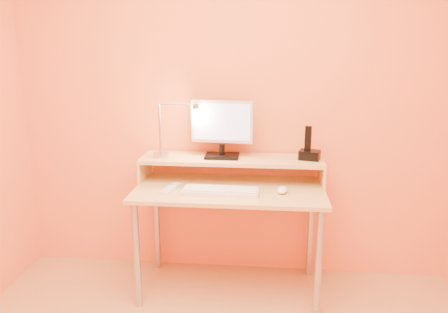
# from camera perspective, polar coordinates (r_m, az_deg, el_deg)

# --- Properties ---
(wall_back) EXTENTS (3.00, 0.04, 2.50)m
(wall_back) POSITION_cam_1_polar(r_m,az_deg,el_deg) (2.97, 1.30, 7.62)
(wall_back) COLOR #F77644
(wall_back) RESTS_ON floor
(desk_leg_fl) EXTENTS (0.04, 0.04, 0.69)m
(desk_leg_fl) POSITION_cam_1_polar(r_m,az_deg,el_deg) (2.79, -11.36, -12.59)
(desk_leg_fl) COLOR #AEADB5
(desk_leg_fl) RESTS_ON floor
(desk_leg_fr) EXTENTS (0.04, 0.04, 0.69)m
(desk_leg_fr) POSITION_cam_1_polar(r_m,az_deg,el_deg) (2.70, 12.27, -13.60)
(desk_leg_fr) COLOR #AEADB5
(desk_leg_fr) RESTS_ON floor
(desk_leg_bl) EXTENTS (0.04, 0.04, 0.69)m
(desk_leg_bl) POSITION_cam_1_polar(r_m,az_deg,el_deg) (3.23, -8.78, -8.63)
(desk_leg_bl) COLOR #AEADB5
(desk_leg_bl) RESTS_ON floor
(desk_leg_br) EXTENTS (0.04, 0.04, 0.69)m
(desk_leg_br) POSITION_cam_1_polar(r_m,az_deg,el_deg) (3.15, 11.27, -9.34)
(desk_leg_br) COLOR #AEADB5
(desk_leg_br) RESTS_ON floor
(desk_lower) EXTENTS (1.20, 0.60, 0.02)m
(desk_lower) POSITION_cam_1_polar(r_m,az_deg,el_deg) (2.78, 0.73, -4.36)
(desk_lower) COLOR tan
(desk_lower) RESTS_ON floor
(shelf_riser_left) EXTENTS (0.02, 0.30, 0.14)m
(shelf_riser_left) POSITION_cam_1_polar(r_m,az_deg,el_deg) (3.00, -10.33, -1.56)
(shelf_riser_left) COLOR tan
(shelf_riser_left) RESTS_ON desk_lower
(shelf_riser_right) EXTENTS (0.02, 0.30, 0.14)m
(shelf_riser_right) POSITION_cam_1_polar(r_m,az_deg,el_deg) (2.91, 12.68, -2.19)
(shelf_riser_right) COLOR tan
(shelf_riser_right) RESTS_ON desk_lower
(desk_shelf) EXTENTS (1.20, 0.30, 0.02)m
(desk_shelf) POSITION_cam_1_polar(r_m,az_deg,el_deg) (2.87, 1.00, -0.38)
(desk_shelf) COLOR tan
(desk_shelf) RESTS_ON desk_lower
(monitor_foot) EXTENTS (0.22, 0.16, 0.02)m
(monitor_foot) POSITION_cam_1_polar(r_m,az_deg,el_deg) (2.88, -0.26, 0.07)
(monitor_foot) COLOR black
(monitor_foot) RESTS_ON desk_shelf
(monitor_neck) EXTENTS (0.04, 0.04, 0.07)m
(monitor_neck) POSITION_cam_1_polar(r_m,az_deg,el_deg) (2.86, -0.26, 0.92)
(monitor_neck) COLOR black
(monitor_neck) RESTS_ON monitor_foot
(monitor_panel) EXTENTS (0.40, 0.07, 0.28)m
(monitor_panel) POSITION_cam_1_polar(r_m,az_deg,el_deg) (2.84, -0.24, 4.60)
(monitor_panel) COLOR silver
(monitor_panel) RESTS_ON monitor_neck
(monitor_back) EXTENTS (0.36, 0.04, 0.23)m
(monitor_back) POSITION_cam_1_polar(r_m,az_deg,el_deg) (2.86, -0.20, 4.68)
(monitor_back) COLOR black
(monitor_back) RESTS_ON monitor_panel
(monitor_screen) EXTENTS (0.37, 0.03, 0.24)m
(monitor_screen) POSITION_cam_1_polar(r_m,az_deg,el_deg) (2.82, -0.28, 4.54)
(monitor_screen) COLOR #AEBDE8
(monitor_screen) RESTS_ON monitor_panel
(lamp_base) EXTENTS (0.10, 0.10, 0.02)m
(lamp_base) POSITION_cam_1_polar(r_m,az_deg,el_deg) (2.91, -8.27, 0.18)
(lamp_base) COLOR #AEADB5
(lamp_base) RESTS_ON desk_shelf
(lamp_post) EXTENTS (0.01, 0.01, 0.33)m
(lamp_post) POSITION_cam_1_polar(r_m,az_deg,el_deg) (2.88, -8.40, 3.61)
(lamp_post) COLOR #AEADB5
(lamp_post) RESTS_ON lamp_base
(lamp_arm) EXTENTS (0.24, 0.01, 0.01)m
(lamp_arm) POSITION_cam_1_polar(r_m,az_deg,el_deg) (2.82, -6.14, 6.88)
(lamp_arm) COLOR #AEADB5
(lamp_arm) RESTS_ON lamp_post
(lamp_head) EXTENTS (0.04, 0.04, 0.03)m
(lamp_head) POSITION_cam_1_polar(r_m,az_deg,el_deg) (2.80, -3.71, 6.56)
(lamp_head) COLOR #AEADB5
(lamp_head) RESTS_ON lamp_arm
(lamp_bulb) EXTENTS (0.03, 0.03, 0.00)m
(lamp_bulb) POSITION_cam_1_polar(r_m,az_deg,el_deg) (2.81, -3.71, 6.24)
(lamp_bulb) COLOR #FFEAC6
(lamp_bulb) RESTS_ON lamp_head
(phone_dock) EXTENTS (0.15, 0.13, 0.06)m
(phone_dock) POSITION_cam_1_polar(r_m,az_deg,el_deg) (2.87, 11.15, 0.19)
(phone_dock) COLOR black
(phone_dock) RESTS_ON desk_shelf
(phone_handset) EXTENTS (0.05, 0.03, 0.16)m
(phone_handset) POSITION_cam_1_polar(r_m,az_deg,el_deg) (2.84, 10.96, 2.35)
(phone_handset) COLOR black
(phone_handset) RESTS_ON phone_dock
(phone_led) EXTENTS (0.01, 0.00, 0.04)m
(phone_led) POSITION_cam_1_polar(r_m,az_deg,el_deg) (2.83, 12.15, -0.08)
(phone_led) COLOR #2D8AFF
(phone_led) RESTS_ON phone_dock
(keyboard) EXTENTS (0.47, 0.16, 0.02)m
(keyboard) POSITION_cam_1_polar(r_m,az_deg,el_deg) (2.67, -0.45, -4.59)
(keyboard) COLOR silver
(keyboard) RESTS_ON desk_lower
(mouse) EXTENTS (0.08, 0.12, 0.04)m
(mouse) POSITION_cam_1_polar(r_m,az_deg,el_deg) (2.70, 7.64, -4.35)
(mouse) COLOR silver
(mouse) RESTS_ON desk_lower
(remote_control) EXTENTS (0.10, 0.21, 0.02)m
(remote_control) POSITION_cam_1_polar(r_m,az_deg,el_deg) (2.75, -7.01, -4.20)
(remote_control) COLOR silver
(remote_control) RESTS_ON desk_lower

